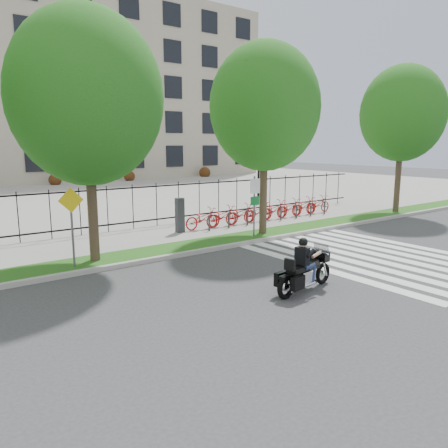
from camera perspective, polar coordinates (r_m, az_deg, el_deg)
ground at (r=12.82m, az=6.47°, el=-7.56°), size 120.00×120.00×0.00m
curb at (r=15.90m, az=-3.75°, el=-3.67°), size 60.00×0.20×0.15m
grass_verge at (r=16.60m, az=-5.36°, el=-3.09°), size 60.00×1.50×0.15m
sidewalk at (r=18.72m, az=-9.40°, el=-1.62°), size 60.00×3.50×0.15m
plaza at (r=35.06m, az=-22.91°, el=3.27°), size 80.00×34.00×0.10m
crosswalk_stripes at (r=16.40m, az=18.84°, el=-4.03°), size 5.70×8.00×0.01m
iron_fence at (r=20.08m, az=-11.82°, el=2.23°), size 30.00×0.06×2.00m
lamp_post_right at (r=27.81m, az=4.57°, el=8.91°), size 1.06×0.70×4.25m
street_tree_1 at (r=14.71m, az=-17.53°, el=15.48°), size 4.78×4.78×7.97m
street_tree_2 at (r=18.63m, az=5.34°, el=14.95°), size 4.57×4.57×7.91m
street_tree_3 at (r=26.56m, az=22.29°, el=13.21°), size 4.57×4.57×8.06m
bike_share_station at (r=21.96m, az=5.39°, el=1.73°), size 9.98×0.86×1.50m
sign_pole_regulatory at (r=17.90m, az=4.03°, el=3.35°), size 0.50×0.09×2.50m
sign_pole_warning at (r=14.21m, az=-19.28°, el=0.92°), size 0.78×0.09×2.49m
motorcycle_rider at (r=12.05m, az=10.55°, el=-5.87°), size 2.34×0.82×1.81m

